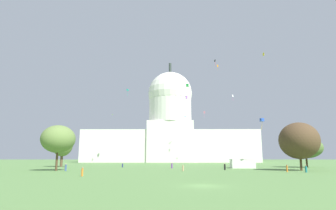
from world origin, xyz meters
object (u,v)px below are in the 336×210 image
(tree_east_far, at_px, (306,148))
(tree_east_near, at_px, (299,141))
(kite_black_high, at_px, (215,61))
(kite_lime_mid, at_px, (113,115))
(person_black_edge_west, at_px, (225,167))
(person_tan_near_tent, at_px, (183,168))
(person_purple_lawn_far_right, at_px, (172,166))
(kite_green_mid, at_px, (187,85))
(person_teal_near_tree_east, at_px, (306,169))
(person_navy_aisle_center, at_px, (123,165))
(kite_white_high, at_px, (233,96))
(capitol_building, at_px, (170,129))
(tree_west_far, at_px, (63,144))
(kite_violet_mid, at_px, (187,98))
(kite_yellow_high, at_px, (264,54))
(person_orange_front_left, at_px, (82,172))
(kite_blue_low, at_px, (262,120))
(person_denim_front_right, at_px, (66,168))
(kite_pink_mid, at_px, (204,113))
(kite_turquoise_high, at_px, (128,90))
(event_tent, at_px, (242,160))
(person_orange_front_center, at_px, (287,168))
(tree_west_mid, at_px, (58,139))
(kite_orange_high, at_px, (218,66))
(kite_cyan_mid, at_px, (186,117))

(tree_east_far, bearing_deg, tree_east_near, -118.28)
(kite_black_high, bearing_deg, kite_lime_mid, 80.82)
(person_black_edge_west, bearing_deg, person_tan_near_tent, -166.80)
(person_purple_lawn_far_right, distance_m, kite_green_mid, 24.33)
(tree_east_near, relative_size, person_teal_near_tree_east, 8.94)
(tree_east_far, distance_m, kite_black_high, 60.11)
(person_navy_aisle_center, bearing_deg, kite_lime_mid, -107.83)
(tree_east_far, bearing_deg, kite_green_mid, -164.95)
(person_teal_near_tree_east, bearing_deg, kite_white_high, -114.36)
(capitol_building, xyz_separation_m, tree_west_far, (-37.41, -90.61, -14.18))
(kite_violet_mid, bearing_deg, kite_yellow_high, -56.09)
(person_orange_front_left, distance_m, kite_blue_low, 55.59)
(kite_yellow_high, bearing_deg, person_black_edge_west, 171.35)
(tree_west_far, height_order, person_tan_near_tent, tree_west_far)
(person_purple_lawn_far_right, bearing_deg, kite_black_high, 129.25)
(person_denim_front_right, bearing_deg, kite_pink_mid, -90.98)
(person_tan_near_tent, height_order, kite_yellow_high, kite_yellow_high)
(person_denim_front_right, distance_m, kite_turquoise_high, 92.41)
(event_tent, distance_m, person_orange_front_center, 22.69)
(person_orange_front_left, bearing_deg, tree_east_far, -77.83)
(kite_black_high, xyz_separation_m, kite_turquoise_high, (-45.08, 22.40, -8.66))
(tree_east_near, bearing_deg, person_orange_front_center, -132.09)
(person_teal_near_tree_east, distance_m, kite_black_high, 82.70)
(tree_west_mid, xyz_separation_m, person_navy_aisle_center, (12.19, 23.27, -6.95))
(tree_east_near, bearing_deg, kite_pink_mid, 98.56)
(person_black_edge_west, relative_size, kite_blue_low, 0.49)
(tree_east_far, height_order, kite_white_high, kite_white_high)
(person_tan_near_tent, relative_size, kite_white_high, 0.45)
(person_black_edge_west, distance_m, kite_orange_high, 87.43)
(person_navy_aisle_center, distance_m, kite_turquoise_high, 71.23)
(capitol_building, bearing_deg, kite_violet_mid, -82.81)
(kite_turquoise_high, relative_size, kite_green_mid, 1.45)
(person_navy_aisle_center, bearing_deg, kite_cyan_mid, -141.32)
(kite_violet_mid, xyz_separation_m, kite_blue_low, (19.53, -45.59, -16.47))
(capitol_building, distance_m, kite_violet_mid, 61.58)
(person_orange_front_center, height_order, kite_violet_mid, kite_violet_mid)
(tree_east_far, bearing_deg, person_orange_front_left, -143.65)
(kite_black_high, distance_m, kite_cyan_mid, 43.23)
(capitol_building, xyz_separation_m, kite_green_mid, (5.20, -106.61, 2.51))
(person_navy_aisle_center, relative_size, kite_violet_mid, 0.34)
(tree_west_far, height_order, person_black_edge_west, tree_west_far)
(person_black_edge_west, bearing_deg, kite_white_high, 60.24)
(event_tent, relative_size, tree_west_mid, 0.65)
(person_orange_front_left, height_order, kite_turquoise_high, kite_turquoise_high)
(kite_white_high, distance_m, kite_cyan_mid, 30.79)
(person_tan_near_tent, bearing_deg, person_purple_lawn_far_right, -78.20)
(tree_east_far, bearing_deg, kite_pink_mid, 110.99)
(person_teal_near_tree_east, bearing_deg, person_orange_front_left, -5.38)
(tree_east_near, bearing_deg, person_black_edge_west, 171.49)
(person_orange_front_left, height_order, person_black_edge_west, person_black_edge_west)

